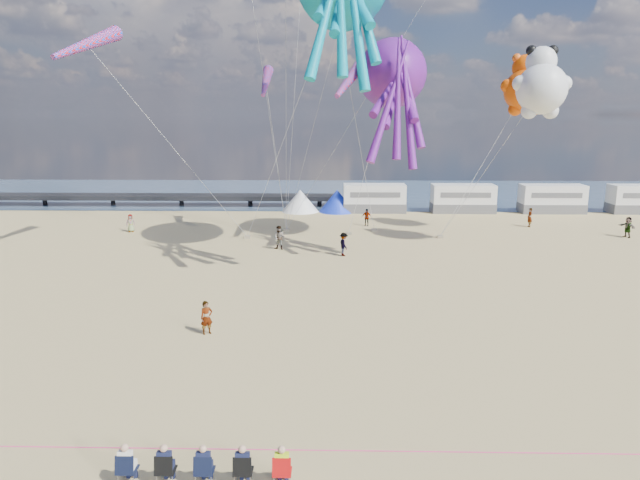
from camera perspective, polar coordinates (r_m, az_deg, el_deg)
The scene contains 28 objects.
ground at distance 23.42m, azimuth -2.54°, elevation -13.65°, with size 120.00×120.00×0.00m, color tan.
water at distance 76.69m, azimuth 0.13°, elevation 4.73°, with size 120.00×120.00×0.00m, color #384F6B.
pier at distance 71.96m, azimuth -23.01°, elevation 4.02°, with size 60.00×3.00×0.50m, color black.
motorhome_0 at distance 61.79m, azimuth 5.45°, elevation 4.19°, with size 6.60×2.50×3.00m, color silver.
motorhome_1 at distance 63.20m, azimuth 14.09°, elevation 4.06°, with size 6.60×2.50×3.00m, color silver.
motorhome_2 at distance 65.96m, azimuth 22.18°, elevation 3.85°, with size 6.60×2.50×3.00m, color silver.
tent_white at distance 61.76m, azimuth -2.00°, elevation 3.96°, with size 4.00×4.00×2.40m, color white.
tent_blue at distance 61.67m, azimuth 1.73°, elevation 3.94°, with size 4.00×4.00×2.40m, color #1933CC.
spectator_row at distance 17.60m, azimuth -11.47°, elevation -21.07°, with size 6.10×0.90×1.30m, color black, non-canonical shape.
rope_line at distance 19.06m, azimuth -3.58°, elevation -20.21°, with size 0.03×0.03×34.00m, color #F2338C.
standing_person at distance 27.98m, azimuth -11.28°, elevation -7.62°, with size 0.60×0.39×1.63m, color tan.
beachgoer_0 at distance 53.78m, azimuth -18.42°, elevation 1.62°, with size 0.58×0.38×1.60m, color #7F6659.
beachgoer_1 at distance 44.35m, azimuth -4.07°, elevation 0.22°, with size 0.92×0.60×1.87m, color #7F6659.
beachgoer_2 at distance 42.36m, azimuth 2.39°, elevation -0.43°, with size 0.85×0.66×1.75m, color #7F6659.
beachgoer_3 at distance 54.02m, azimuth 4.68°, elevation 2.27°, with size 1.04×0.60×1.61m, color #7F6659.
beachgoer_4 at distance 55.38m, azimuth 28.41°, elevation 1.14°, with size 1.04×0.43×1.78m, color #7F6659.
beachgoer_5 at distance 56.77m, azimuth 20.23°, elevation 2.13°, with size 1.66×0.53×1.79m, color #7F6659.
sandbag_a at distance 48.84m, azimuth -7.27°, elevation 0.29°, with size 0.50×0.35×0.22m, color gray.
sandbag_b at distance 49.97m, azimuth 2.89°, elevation 0.65°, with size 0.50×0.35×0.22m, color gray.
sandbag_c at distance 49.68m, azimuth 11.92°, elevation 0.33°, with size 0.50×0.35×0.22m, color gray.
sandbag_d at distance 51.64m, azimuth 5.44°, elevation 1.00°, with size 0.50×0.35×0.22m, color gray.
sandbag_e at distance 51.53m, azimuth -3.39°, elevation 1.01°, with size 0.50×0.35×0.22m, color gray.
kite_octopus_purple at distance 46.32m, azimuth 7.18°, elevation 16.18°, with size 4.46×10.41×11.90m, color #621782, non-canonical shape.
kite_panda at distance 45.56m, azimuth 21.28°, elevation 13.89°, with size 4.38×4.13×6.19m, color silver, non-canonical shape.
kite_teddy_orange at distance 51.18m, azimuth 19.86°, elevation 13.87°, with size 4.21×3.97×5.95m, color #DC4A04, non-canonical shape.
windsock_left at distance 44.58m, azimuth -22.30°, elevation 17.65°, with size 1.10×6.57×6.57m, color red, non-canonical shape.
windsock_mid at distance 44.47m, azimuth 2.88°, elevation 15.62°, with size 1.00×5.69×5.69m, color red, non-canonical shape.
windsock_right at distance 49.11m, azimuth -5.43°, elevation 15.44°, with size 0.90×4.76×4.76m, color red, non-canonical shape.
Camera 1 is at (1.46, -20.99, 10.29)m, focal length 32.00 mm.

